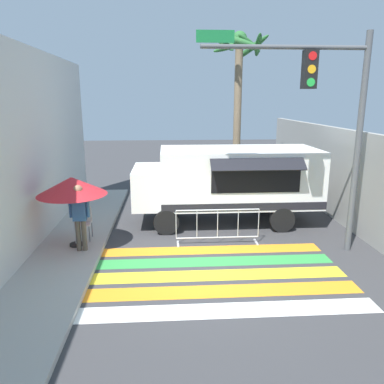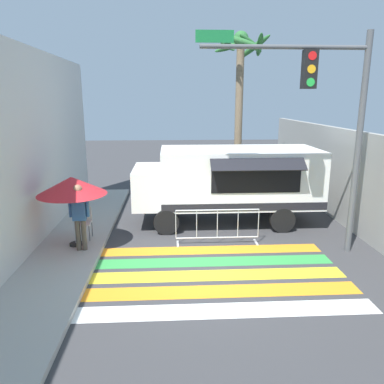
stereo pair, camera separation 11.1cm
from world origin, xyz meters
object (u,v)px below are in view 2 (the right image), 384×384
object	(u,v)px
barricade_front	(217,227)
palm_tree	(240,78)
vendor_person	(79,213)
food_truck	(225,179)
folding_chair	(84,220)
patio_umbrella	(72,186)
traffic_signal_pole	(329,106)

from	to	relation	value
barricade_front	palm_tree	xyz separation A→B (m)	(1.57, 5.80, 4.37)
vendor_person	barricade_front	distance (m)	3.78
food_truck	folding_chair	size ratio (longest dim) A/B	6.64
patio_umbrella	palm_tree	size ratio (longest dim) A/B	0.29
food_truck	palm_tree	size ratio (longest dim) A/B	0.90
barricade_front	folding_chair	bearing A→B (deg)	174.87
traffic_signal_pole	patio_umbrella	distance (m)	6.89
folding_chair	traffic_signal_pole	bearing A→B (deg)	-1.07
barricade_front	food_truck	bearing A→B (deg)	76.23
patio_umbrella	folding_chair	bearing A→B (deg)	77.88
vendor_person	barricade_front	xyz separation A→B (m)	(3.68, 0.56, -0.64)
traffic_signal_pole	patio_umbrella	xyz separation A→B (m)	(-6.56, 0.50, -2.05)
food_truck	patio_umbrella	bearing A→B (deg)	-153.83
food_truck	patio_umbrella	world-z (taller)	food_truck
traffic_signal_pole	patio_umbrella	world-z (taller)	traffic_signal_pole
traffic_signal_pole	folding_chair	world-z (taller)	traffic_signal_pole
folding_chair	palm_tree	size ratio (longest dim) A/B	0.14
barricade_front	palm_tree	distance (m)	7.43
folding_chair	barricade_front	distance (m)	3.82
patio_umbrella	palm_tree	xyz separation A→B (m)	(5.48, 6.01, 3.09)
food_truck	folding_chair	distance (m)	4.64
traffic_signal_pole	barricade_front	bearing A→B (deg)	164.91
traffic_signal_pole	barricade_front	world-z (taller)	traffic_signal_pole
food_truck	traffic_signal_pole	size ratio (longest dim) A/B	1.06
vendor_person	barricade_front	bearing A→B (deg)	-4.82
food_truck	barricade_front	distance (m)	2.23
food_truck	palm_tree	xyz separation A→B (m)	(1.09, 3.85, 3.39)
traffic_signal_pole	patio_umbrella	bearing A→B (deg)	175.63
traffic_signal_pole	palm_tree	size ratio (longest dim) A/B	0.84
food_truck	traffic_signal_pole	distance (m)	4.16
barricade_front	traffic_signal_pole	bearing A→B (deg)	-15.09
food_truck	vendor_person	bearing A→B (deg)	-148.91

